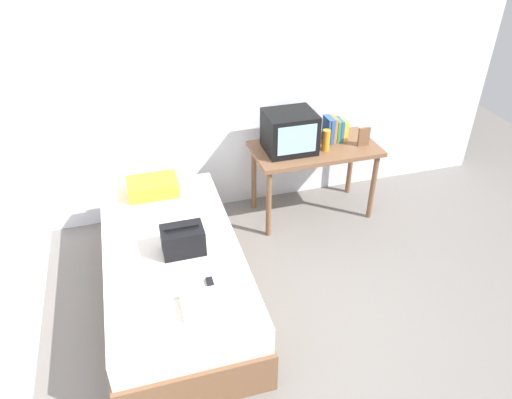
% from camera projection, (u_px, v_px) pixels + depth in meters
% --- Properties ---
extents(ground_plane, '(8.00, 8.00, 0.00)m').
position_uv_depth(ground_plane, '(322.00, 342.00, 3.40)').
color(ground_plane, slate).
extents(wall_back, '(5.20, 0.10, 2.60)m').
position_uv_depth(wall_back, '(247.00, 76.00, 4.29)').
color(wall_back, silver).
rests_on(wall_back, ground).
extents(bed, '(1.00, 2.00, 0.53)m').
position_uv_depth(bed, '(174.00, 273.00, 3.61)').
color(bed, brown).
rests_on(bed, ground).
extents(desk, '(1.16, 0.60, 0.73)m').
position_uv_depth(desk, '(314.00, 156.00, 4.42)').
color(desk, brown).
rests_on(desk, ground).
extents(tv, '(0.44, 0.39, 0.36)m').
position_uv_depth(tv, '(290.00, 132.00, 4.22)').
color(tv, black).
rests_on(tv, desk).
extents(water_bottle, '(0.07, 0.07, 0.20)m').
position_uv_depth(water_bottle, '(326.00, 140.00, 4.26)').
color(water_bottle, orange).
rests_on(water_bottle, desk).
extents(book_row, '(0.20, 0.17, 0.24)m').
position_uv_depth(book_row, '(335.00, 130.00, 4.42)').
color(book_row, '#2D5699').
rests_on(book_row, desk).
extents(picture_frame, '(0.11, 0.02, 0.18)m').
position_uv_depth(picture_frame, '(364.00, 137.00, 4.35)').
color(picture_frame, brown).
rests_on(picture_frame, desk).
extents(pillow, '(0.42, 0.29, 0.13)m').
position_uv_depth(pillow, '(153.00, 187.00, 4.03)').
color(pillow, yellow).
rests_on(pillow, bed).
extents(handbag, '(0.30, 0.20, 0.23)m').
position_uv_depth(handbag, '(183.00, 240.00, 3.36)').
color(handbag, black).
rests_on(handbag, bed).
extents(magazine, '(0.21, 0.29, 0.01)m').
position_uv_depth(magazine, '(162.00, 285.00, 3.12)').
color(magazine, white).
rests_on(magazine, bed).
extents(remote_dark, '(0.04, 0.16, 0.02)m').
position_uv_depth(remote_dark, '(211.00, 286.00, 3.10)').
color(remote_dark, black).
rests_on(remote_dark, bed).
extents(folded_towel, '(0.28, 0.22, 0.05)m').
position_uv_depth(folded_towel, '(204.00, 303.00, 2.95)').
color(folded_towel, white).
rests_on(folded_towel, bed).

